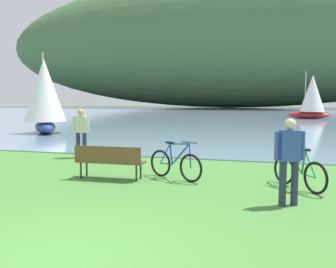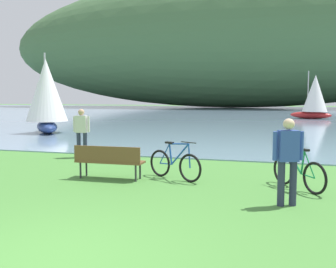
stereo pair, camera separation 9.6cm
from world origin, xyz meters
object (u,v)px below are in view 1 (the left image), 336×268
Objects in this scene: bicycle_leaning_near_bench at (299,172)px; person_at_shoreline at (81,130)px; sailboat_nearest_to_shore at (312,96)px; bicycle_beside_path at (175,164)px; person_on_the_grass at (289,156)px; park_bench_near_camera at (109,159)px; sailboat_toward_hillside at (45,95)px.

bicycle_leaning_near_bench is 7.68m from person_at_shoreline.
sailboat_nearest_to_shore is (9.90, 27.94, 1.26)m from person_at_shoreline.
bicycle_beside_path is at bearing -100.73° from sailboat_nearest_to_shore.
sailboat_nearest_to_shore is at bearing 84.61° from person_on_the_grass.
person_on_the_grass is at bearing -32.06° from bicycle_beside_path.
person_on_the_grass is (6.85, -4.32, 0.00)m from person_at_shoreline.
sailboat_nearest_to_shore reaches higher than bicycle_leaning_near_bench.
sailboat_nearest_to_shore is at bearing 76.53° from park_bench_near_camera.
park_bench_near_camera is 1.27× the size of bicycle_leaning_near_bench.
sailboat_nearest_to_shore reaches higher than person_on_the_grass.
sailboat_toward_hillside is (-8.81, 10.44, 1.73)m from park_bench_near_camera.
sailboat_toward_hillside is at bearing -128.28° from sailboat_nearest_to_shore.
person_on_the_grass reaches higher than park_bench_near_camera.
bicycle_beside_path is (1.64, 0.47, -0.12)m from park_bench_near_camera.
sailboat_toward_hillside reaches higher than park_bench_near_camera.
bicycle_leaning_near_bench and bicycle_beside_path have the same top height.
person_on_the_grass is 0.37× the size of sailboat_nearest_to_shore.
person_on_the_grass is 0.36× the size of sailboat_toward_hillside.
person_at_shoreline reaches higher than park_bench_near_camera.
bicycle_leaning_near_bench is (4.65, 0.24, -0.12)m from park_bench_near_camera.
bicycle_beside_path is at bearing 147.94° from person_on_the_grass.
sailboat_nearest_to_shore is (3.05, 32.26, 1.26)m from person_on_the_grass.
person_on_the_grass is at bearing -15.95° from park_bench_near_camera.
person_at_shoreline is 1.00× the size of person_on_the_grass.
person_on_the_grass reaches higher than bicycle_beside_path.
bicycle_leaning_near_bench is 0.31× the size of sailboat_nearest_to_shore.
sailboat_toward_hillside is at bearing 138.44° from person_on_the_grass.
person_at_shoreline is 8.10m from person_on_the_grass.
sailboat_toward_hillside reaches higher than sailboat_nearest_to_shore.
person_at_shoreline is at bearing 147.77° from person_on_the_grass.
park_bench_near_camera is 0.39× the size of sailboat_nearest_to_shore.
person_at_shoreline and person_on_the_grass have the same top height.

